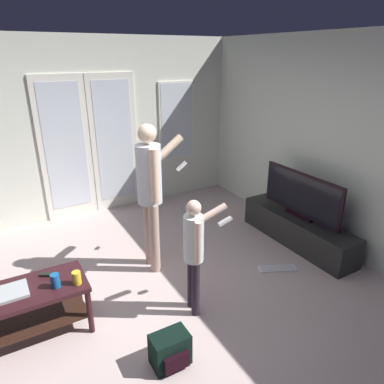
% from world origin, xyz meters
% --- Properties ---
extents(ground_plane, '(5.44, 5.53, 0.02)m').
position_xyz_m(ground_plane, '(0.00, 0.00, -0.01)').
color(ground_plane, '#C2ACA8').
extents(wall_back_with_doors, '(5.44, 0.09, 2.64)m').
position_xyz_m(wall_back_with_doors, '(0.07, 2.73, 1.28)').
color(wall_back_with_doors, silver).
rests_on(wall_back_with_doors, ground_plane).
extents(wall_right_plain, '(0.06, 5.53, 2.61)m').
position_xyz_m(wall_right_plain, '(2.69, 0.00, 1.30)').
color(wall_right_plain, silver).
rests_on(wall_right_plain, ground_plane).
extents(coffee_table, '(0.91, 0.51, 0.48)m').
position_xyz_m(coffee_table, '(-0.86, 0.33, 0.35)').
color(coffee_table, black).
rests_on(coffee_table, ground_plane).
extents(tv_stand, '(0.40, 1.69, 0.38)m').
position_xyz_m(tv_stand, '(2.35, 0.36, 0.19)').
color(tv_stand, black).
rests_on(tv_stand, ground_plane).
extents(flat_screen_tv, '(0.08, 1.24, 0.59)m').
position_xyz_m(flat_screen_tv, '(2.34, 0.36, 0.68)').
color(flat_screen_tv, black).
rests_on(flat_screen_tv, tv_stand).
extents(person_adult, '(0.67, 0.46, 1.69)m').
position_xyz_m(person_adult, '(0.48, 0.80, 1.01)').
color(person_adult, tan).
rests_on(person_adult, ground_plane).
extents(person_child, '(0.55, 0.31, 1.17)m').
position_xyz_m(person_child, '(0.51, -0.10, 0.70)').
color(person_child, '#281F2B').
rests_on(person_child, ground_plane).
extents(backpack, '(0.31, 0.24, 0.28)m').
position_xyz_m(backpack, '(0.02, -0.56, 0.14)').
color(backpack, black).
rests_on(backpack, ground_plane).
extents(loose_keyboard, '(0.45, 0.30, 0.02)m').
position_xyz_m(loose_keyboard, '(1.70, 0.01, 0.01)').
color(loose_keyboard, white).
rests_on(loose_keyboard, ground_plane).
extents(laptop_closed, '(0.33, 0.26, 0.03)m').
position_xyz_m(laptop_closed, '(-1.04, 0.33, 0.50)').
color(laptop_closed, '#AAB1B3').
rests_on(laptop_closed, coffee_table).
extents(cup_near_edge, '(0.07, 0.07, 0.12)m').
position_xyz_m(cup_near_edge, '(-0.50, 0.19, 0.54)').
color(cup_near_edge, yellow).
rests_on(cup_near_edge, coffee_table).
extents(cup_by_laptop, '(0.08, 0.08, 0.12)m').
position_xyz_m(cup_by_laptop, '(-0.67, 0.24, 0.55)').
color(cup_by_laptop, '#185597').
rests_on(cup_by_laptop, coffee_table).
extents(dvd_remote_slim, '(0.17, 0.13, 0.02)m').
position_xyz_m(dvd_remote_slim, '(-0.69, 0.44, 0.50)').
color(dvd_remote_slim, black).
rests_on(dvd_remote_slim, coffee_table).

